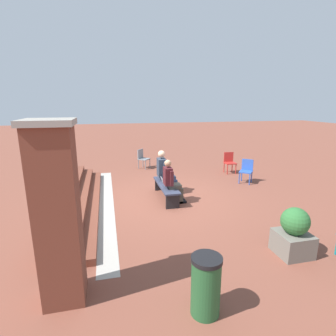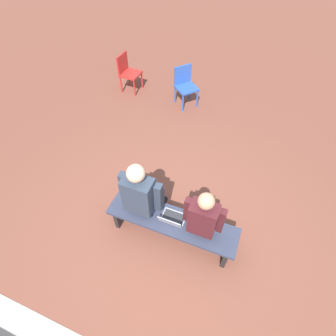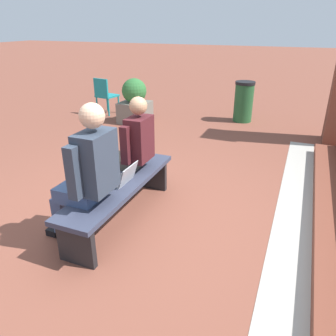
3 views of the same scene
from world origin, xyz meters
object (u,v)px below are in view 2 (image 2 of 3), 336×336
object	(u,v)px
bench	(172,224)
laptop	(172,219)
person_adult	(143,194)
person_student	(204,217)
plastic_chair_near_bench_right	(185,84)
plastic_chair_by_pillar	(127,71)

from	to	relation	value
bench	laptop	world-z (taller)	laptop
person_adult	laptop	xyz separation A→B (m)	(-0.45, 0.08, -0.24)
bench	person_student	xyz separation A→B (m)	(-0.40, -0.06, 0.34)
laptop	plastic_chair_near_bench_right	bearing A→B (deg)	-73.59
person_adult	plastic_chair_by_pillar	size ratio (longest dim) A/B	1.66
laptop	plastic_chair_by_pillar	size ratio (longest dim) A/B	0.38
person_adult	plastic_chair_near_bench_right	bearing A→B (deg)	-80.94
person_student	plastic_chair_near_bench_right	size ratio (longest dim) A/B	1.53
plastic_chair_near_bench_right	person_student	bearing A→B (deg)	113.21
plastic_chair_by_pillar	plastic_chair_near_bench_right	xyz separation A→B (m)	(-1.41, 0.02, 0.00)
person_adult	laptop	size ratio (longest dim) A/B	4.37
person_adult	laptop	world-z (taller)	person_adult
person_student	plastic_chair_by_pillar	world-z (taller)	person_student
person_adult	plastic_chair_by_pillar	distance (m)	3.69
plastic_chair_by_pillar	person_adult	bearing A→B (deg)	121.24
person_student	laptop	size ratio (longest dim) A/B	4.02
person_student	plastic_chair_by_pillar	xyz separation A→B (m)	(2.75, -3.15, -0.21)
person_adult	plastic_chair_by_pillar	xyz separation A→B (m)	(1.91, -3.15, -0.26)
bench	laptop	size ratio (longest dim) A/B	5.62
bench	person_student	bearing A→B (deg)	-170.98
laptop	plastic_chair_by_pillar	xyz separation A→B (m)	(2.36, -3.23, -0.02)
bench	plastic_chair_by_pillar	xyz separation A→B (m)	(2.35, -3.22, 0.13)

